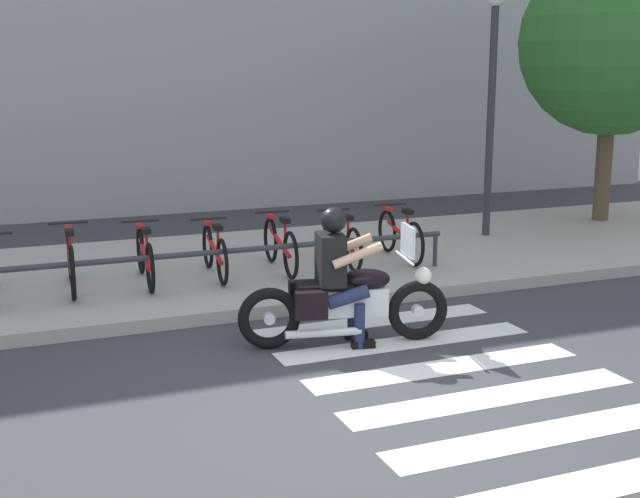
{
  "coord_description": "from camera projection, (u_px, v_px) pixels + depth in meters",
  "views": [
    {
      "loc": [
        -2.91,
        -5.82,
        2.83
      ],
      "look_at": [
        0.46,
        2.49,
        0.87
      ],
      "focal_mm": 47.32,
      "sensor_mm": 36.0,
      "label": 1
    }
  ],
  "objects": [
    {
      "name": "rider",
      "position": [
        338.0,
        267.0,
        8.55
      ],
      "size": [
        0.7,
        0.62,
        1.44
      ],
      "color": "black",
      "rests_on": "ground"
    },
    {
      "name": "bicycle_6",
      "position": [
        400.0,
        235.0,
        11.83
      ],
      "size": [
        0.48,
        1.57,
        0.75
      ],
      "color": "black",
      "rests_on": "sidewalk"
    },
    {
      "name": "crosswalk_stripe_0",
      "position": [
        619.0,
        479.0,
        5.88
      ],
      "size": [
        2.8,
        0.4,
        0.01
      ],
      "primitive_type": "cube",
      "color": "white",
      "rests_on": "ground"
    },
    {
      "name": "bike_rack",
      "position": [
        226.0,
        253.0,
        10.32
      ],
      "size": [
        5.96,
        0.07,
        0.49
      ],
      "color": "#333338",
      "rests_on": "sidewalk"
    },
    {
      "name": "sidewalk",
      "position": [
        216.0,
        270.0,
        11.58
      ],
      "size": [
        24.0,
        4.4,
        0.15
      ],
      "primitive_type": "cube",
      "color": "#A8A399",
      "rests_on": "ground"
    },
    {
      "name": "bicycle_2",
      "position": [
        145.0,
        257.0,
        10.51
      ],
      "size": [
        0.48,
        1.65,
        0.74
      ],
      "color": "black",
      "rests_on": "sidewalk"
    },
    {
      "name": "crosswalk_stripe_3",
      "position": [
        444.0,
        367.0,
        8.05
      ],
      "size": [
        2.8,
        0.4,
        0.01
      ],
      "primitive_type": "cube",
      "color": "white",
      "rests_on": "ground"
    },
    {
      "name": "tree_near_rack",
      "position": [
        612.0,
        43.0,
        14.29
      ],
      "size": [
        3.16,
        3.16,
        4.79
      ],
      "color": "brown",
      "rests_on": "ground"
    },
    {
      "name": "crosswalk_stripe_1",
      "position": [
        548.0,
        433.0,
        6.61
      ],
      "size": [
        2.8,
        0.4,
        0.01
      ],
      "primitive_type": "cube",
      "color": "white",
      "rests_on": "ground"
    },
    {
      "name": "bicycle_5",
      "position": [
        342.0,
        241.0,
        11.5
      ],
      "size": [
        0.48,
        1.55,
        0.73
      ],
      "color": "black",
      "rests_on": "sidewalk"
    },
    {
      "name": "street_lamp",
      "position": [
        492.0,
        91.0,
        13.13
      ],
      "size": [
        0.28,
        0.28,
        3.98
      ],
      "color": "#2D2D33",
      "rests_on": "ground"
    },
    {
      "name": "bicycle_4",
      "position": [
        280.0,
        245.0,
        11.17
      ],
      "size": [
        0.48,
        1.63,
        0.75
      ],
      "color": "black",
      "rests_on": "sidewalk"
    },
    {
      "name": "bicycle_1",
      "position": [
        71.0,
        261.0,
        10.18
      ],
      "size": [
        0.48,
        1.64,
        0.79
      ],
      "color": "black",
      "rests_on": "sidewalk"
    },
    {
      "name": "ground_plane",
      "position": [
        382.0,
        416.0,
        6.94
      ],
      "size": [
        48.0,
        48.0,
        0.0
      ],
      "primitive_type": "plane",
      "color": "#38383D"
    },
    {
      "name": "motorcycle",
      "position": [
        346.0,
        301.0,
        8.64
      ],
      "size": [
        2.19,
        0.82,
        1.23
      ],
      "color": "black",
      "rests_on": "ground"
    },
    {
      "name": "crosswalk_stripe_5",
      "position": [
        372.0,
        321.0,
        9.5
      ],
      "size": [
        2.8,
        0.4,
        0.01
      ],
      "primitive_type": "cube",
      "color": "white",
      "rests_on": "ground"
    },
    {
      "name": "bicycle_3",
      "position": [
        215.0,
        252.0,
        10.84
      ],
      "size": [
        0.48,
        1.56,
        0.72
      ],
      "color": "black",
      "rests_on": "sidewalk"
    },
    {
      "name": "crosswalk_stripe_4",
      "position": [
        405.0,
        342.0,
        8.78
      ],
      "size": [
        2.8,
        0.4,
        0.01
      ],
      "primitive_type": "cube",
      "color": "white",
      "rests_on": "ground"
    },
    {
      "name": "crosswalk_stripe_2",
      "position": [
        491.0,
        397.0,
        7.33
      ],
      "size": [
        2.8,
        0.4,
        0.01
      ],
      "primitive_type": "cube",
      "color": "white",
      "rests_on": "ground"
    }
  ]
}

